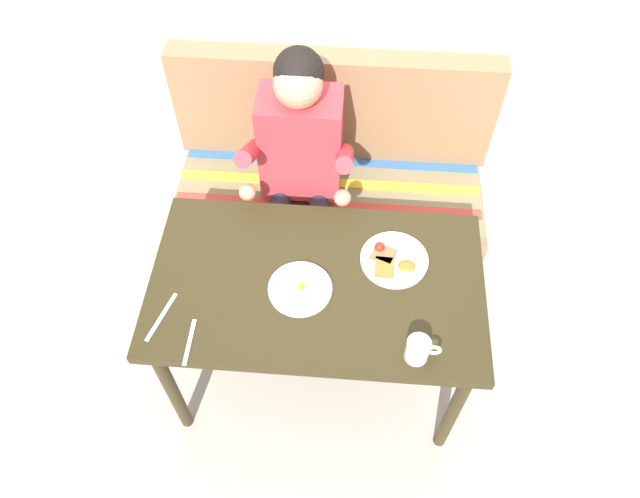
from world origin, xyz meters
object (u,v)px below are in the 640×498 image
(fork, at_px, (190,342))
(table, at_px, (317,293))
(plate_eggs, at_px, (300,289))
(person, at_px, (299,159))
(coffee_mug, at_px, (418,349))
(knife, at_px, (162,317))
(plate_breakfast, at_px, (392,260))
(couch, at_px, (330,194))

(fork, bearing_deg, table, 34.28)
(plate_eggs, xyz_separation_m, fork, (-0.35, -0.23, -0.01))
(table, relative_size, person, 0.99)
(table, xyz_separation_m, plate_eggs, (-0.06, -0.04, 0.09))
(coffee_mug, relative_size, knife, 0.59)
(plate_eggs, bearing_deg, plate_breakfast, 24.52)
(fork, relative_size, knife, 0.85)
(plate_eggs, xyz_separation_m, knife, (-0.46, -0.15, -0.01))
(table, xyz_separation_m, coffee_mug, (0.35, -0.27, 0.13))
(table, height_order, knife, knife)
(person, bearing_deg, fork, -108.16)
(coffee_mug, xyz_separation_m, fork, (-0.76, -0.01, -0.05))
(coffee_mug, bearing_deg, couch, 108.81)
(couch, distance_m, person, 0.46)
(couch, bearing_deg, table, -90.00)
(table, bearing_deg, knife, -160.08)
(knife, bearing_deg, coffee_mug, 11.90)
(person, height_order, plate_eggs, person)
(plate_breakfast, distance_m, fork, 0.77)
(plate_breakfast, relative_size, fork, 1.46)
(couch, relative_size, fork, 8.47)
(couch, height_order, plate_breakfast, couch)
(couch, distance_m, knife, 1.16)
(coffee_mug, bearing_deg, person, 118.83)
(person, bearing_deg, plate_breakfast, -51.21)
(person, distance_m, plate_eggs, 0.63)
(person, distance_m, plate_breakfast, 0.62)
(person, bearing_deg, coffee_mug, -61.17)
(table, bearing_deg, plate_eggs, -143.12)
(table, distance_m, coffee_mug, 0.46)
(person, xyz_separation_m, plate_breakfast, (0.39, -0.48, 0.00))
(table, bearing_deg, plate_breakfast, 21.57)
(plate_eggs, bearing_deg, couch, 86.06)
(table, distance_m, couch, 0.83)
(table, bearing_deg, coffee_mug, -37.24)
(fork, bearing_deg, person, 71.80)
(knife, bearing_deg, table, 36.99)
(person, height_order, coffee_mug, person)
(knife, bearing_deg, person, 79.89)
(table, xyz_separation_m, knife, (-0.52, -0.19, 0.08))
(couch, relative_size, knife, 7.20)
(couch, xyz_separation_m, coffee_mug, (0.35, -1.03, 0.45))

